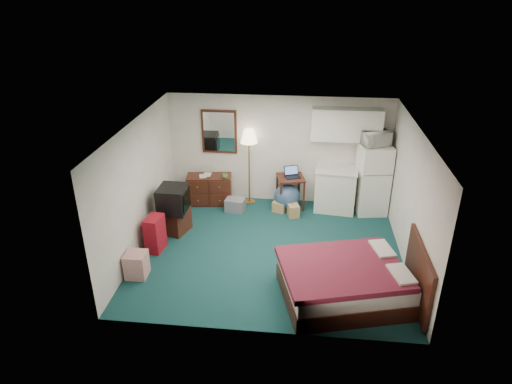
# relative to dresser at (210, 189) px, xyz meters

# --- Properties ---
(floor) EXTENTS (5.00, 4.50, 0.01)m
(floor) POSITION_rel_dresser_xyz_m (1.57, -1.91, -0.34)
(floor) COLOR #133F41
(floor) RESTS_ON ground
(ceiling) EXTENTS (5.00, 4.50, 0.01)m
(ceiling) POSITION_rel_dresser_xyz_m (1.57, -1.91, 2.16)
(ceiling) COLOR silver
(ceiling) RESTS_ON walls
(walls) EXTENTS (5.01, 4.51, 2.50)m
(walls) POSITION_rel_dresser_xyz_m (1.57, -1.91, 0.91)
(walls) COLOR silver
(walls) RESTS_ON floor
(mirror) EXTENTS (0.80, 0.06, 1.00)m
(mirror) POSITION_rel_dresser_xyz_m (0.22, 0.31, 1.31)
(mirror) COLOR white
(mirror) RESTS_ON walls
(upper_cabinets) EXTENTS (1.50, 0.35, 0.70)m
(upper_cabinets) POSITION_rel_dresser_xyz_m (3.02, 0.17, 1.61)
(upper_cabinets) COLOR white
(upper_cabinets) RESTS_ON walls
(headboard) EXTENTS (0.06, 1.56, 1.00)m
(headboard) POSITION_rel_dresser_xyz_m (4.03, -3.21, 0.21)
(headboard) COLOR #37170A
(headboard) RESTS_ON walls
(dresser) EXTENTS (1.06, 0.57, 0.69)m
(dresser) POSITION_rel_dresser_xyz_m (0.00, 0.00, 0.00)
(dresser) COLOR #37170A
(dresser) RESTS_ON floor
(floor_lamp) EXTENTS (0.46, 0.46, 1.78)m
(floor_lamp) POSITION_rel_dresser_xyz_m (0.91, 0.14, 0.54)
(floor_lamp) COLOR #C98531
(floor_lamp) RESTS_ON floor
(desk) EXTENTS (0.70, 0.70, 0.74)m
(desk) POSITION_rel_dresser_xyz_m (1.87, 0.02, 0.02)
(desk) COLOR #37170A
(desk) RESTS_ON floor
(exercise_ball) EXTENTS (0.62, 0.62, 0.59)m
(exercise_ball) POSITION_rel_dresser_xyz_m (1.81, -0.10, -0.05)
(exercise_ball) COLOR navy
(exercise_ball) RESTS_ON floor
(kitchen_counter) EXTENTS (0.95, 0.77, 0.96)m
(kitchen_counter) POSITION_rel_dresser_xyz_m (2.89, 0.00, 0.14)
(kitchen_counter) COLOR white
(kitchen_counter) RESTS_ON floor
(fridge) EXTENTS (0.74, 0.74, 1.58)m
(fridge) POSITION_rel_dresser_xyz_m (3.67, -0.03, 0.45)
(fridge) COLOR white
(fridge) RESTS_ON floor
(bed) EXTENTS (2.27, 1.97, 0.62)m
(bed) POSITION_rel_dresser_xyz_m (2.88, -3.21, -0.03)
(bed) COLOR #400F16
(bed) RESTS_ON floor
(tv_stand) EXTENTS (0.64, 0.67, 0.50)m
(tv_stand) POSITION_rel_dresser_xyz_m (-0.46, -1.36, -0.09)
(tv_stand) COLOR #37170A
(tv_stand) RESTS_ON floor
(suitcase) EXTENTS (0.32, 0.47, 0.71)m
(suitcase) POSITION_rel_dresser_xyz_m (-0.64, -2.11, 0.01)
(suitcase) COLOR maroon
(suitcase) RESTS_ON floor
(retail_box) EXTENTS (0.37, 0.37, 0.46)m
(retail_box) POSITION_rel_dresser_xyz_m (-0.71, -2.98, -0.12)
(retail_box) COLOR silver
(retail_box) RESTS_ON floor
(file_bin) EXTENTS (0.46, 0.37, 0.29)m
(file_bin) POSITION_rel_dresser_xyz_m (0.65, -0.34, -0.20)
(file_bin) COLOR slate
(file_bin) RESTS_ON floor
(cardboard_box_a) EXTENTS (0.34, 0.31, 0.24)m
(cardboard_box_a) POSITION_rel_dresser_xyz_m (1.65, -0.25, -0.22)
(cardboard_box_a) COLOR #A08650
(cardboard_box_a) RESTS_ON floor
(cardboard_box_b) EXTENTS (0.30, 0.33, 0.27)m
(cardboard_box_b) POSITION_rel_dresser_xyz_m (1.97, -0.45, -0.21)
(cardboard_box_b) COLOR #A08650
(cardboard_box_b) RESTS_ON floor
(laptop) EXTENTS (0.40, 0.36, 0.23)m
(laptop) POSITION_rel_dresser_xyz_m (1.91, 0.02, 0.51)
(laptop) COLOR black
(laptop) RESTS_ON desk
(crt_tv) EXTENTS (0.59, 0.63, 0.53)m
(crt_tv) POSITION_rel_dresser_xyz_m (-0.44, -1.42, 0.42)
(crt_tv) COLOR black
(crt_tv) RESTS_ON tv_stand
(microwave) EXTENTS (0.64, 0.51, 0.38)m
(microwave) POSITION_rel_dresser_xyz_m (3.63, -0.04, 1.43)
(microwave) COLOR white
(microwave) RESTS_ON fridge
(book_a) EXTENTS (0.16, 0.06, 0.22)m
(book_a) POSITION_rel_dresser_xyz_m (-0.20, -0.07, 0.45)
(book_a) COLOR #A08650
(book_a) RESTS_ON dresser
(book_b) EXTENTS (0.18, 0.03, 0.24)m
(book_b) POSITION_rel_dresser_xyz_m (-0.13, 0.02, 0.46)
(book_b) COLOR #A08650
(book_b) RESTS_ON dresser
(mug) EXTENTS (0.15, 0.12, 0.14)m
(mug) POSITION_rel_dresser_xyz_m (0.38, -0.09, 0.41)
(mug) COLOR #517C40
(mug) RESTS_ON dresser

